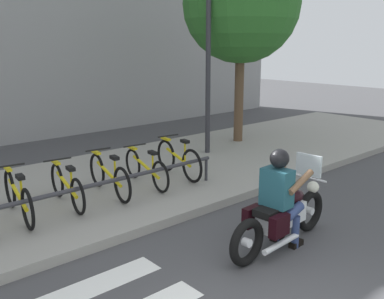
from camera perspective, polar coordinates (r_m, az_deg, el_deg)
sidewalk at (r=8.11m, az=-19.19°, el=-6.49°), size 24.00×4.40×0.15m
motorcycle at (r=6.20m, az=11.80°, el=-8.54°), size 2.16×0.65×1.23m
rider at (r=6.01m, az=11.53°, el=-5.52°), size 0.64×0.56×1.44m
bicycle_2 at (r=7.19m, az=-21.96°, el=-5.76°), size 0.48×1.72×0.76m
bicycle_3 at (r=7.47m, az=-16.19°, el=-4.66°), size 0.48×1.60×0.73m
bicycle_4 at (r=7.82m, az=-10.90°, el=-3.41°), size 0.48×1.70×0.76m
bicycle_5 at (r=8.23m, az=-6.12°, el=-2.46°), size 0.48×1.66×0.72m
bicycle_6 at (r=8.69m, az=-1.82°, el=-1.29°), size 0.48×1.62×0.80m
bike_rack at (r=6.97m, az=-14.26°, el=-5.10°), size 5.40×0.07×0.49m
street_lamp at (r=10.38m, az=2.15°, el=12.54°), size 0.28×0.28×4.18m
tree_near_rack at (r=11.79m, az=6.53°, el=18.53°), size 3.05×3.05×5.29m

